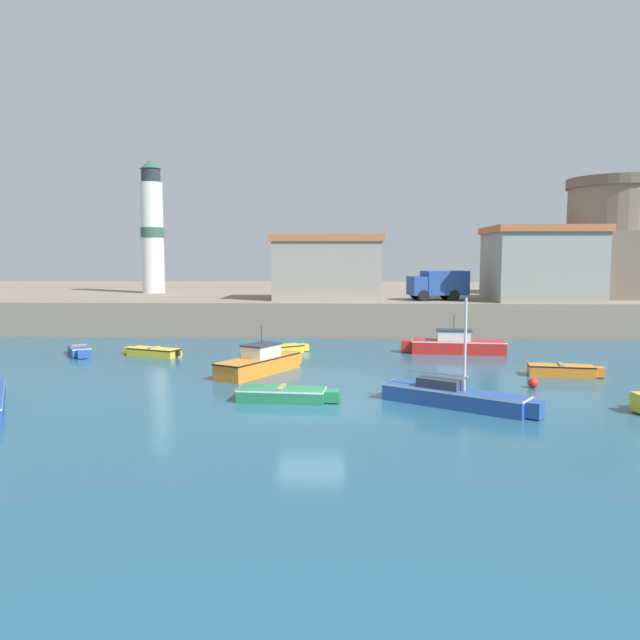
% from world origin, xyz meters
% --- Properties ---
extents(ground_plane, '(200.00, 200.00, 0.00)m').
position_xyz_m(ground_plane, '(0.00, 0.00, 0.00)').
color(ground_plane, '#235670').
extents(quay_seawall, '(120.00, 40.00, 2.47)m').
position_xyz_m(quay_seawall, '(0.00, 40.14, 1.24)').
color(quay_seawall, gray).
rests_on(quay_seawall, ground).
extents(dinghy_yellow_1, '(3.71, 2.20, 0.54)m').
position_xyz_m(dinghy_yellow_1, '(-9.82, 12.04, 0.25)').
color(dinghy_yellow_1, yellow).
rests_on(dinghy_yellow_1, ground).
extents(motorboat_orange_2, '(3.85, 5.61, 2.36)m').
position_xyz_m(motorboat_orange_2, '(-2.85, 6.85, 0.54)').
color(motorboat_orange_2, orange).
rests_on(motorboat_orange_2, ground).
extents(motorboat_red_3, '(6.19, 2.02, 2.32)m').
position_xyz_m(motorboat_red_3, '(7.89, 13.64, 0.53)').
color(motorboat_red_3, red).
rests_on(motorboat_red_3, ground).
extents(dinghy_blue_4, '(2.23, 3.12, 0.61)m').
position_xyz_m(dinghy_blue_4, '(-14.18, 12.15, 0.29)').
color(dinghy_blue_4, '#284C9E').
rests_on(dinghy_blue_4, ground).
extents(dinghy_green_6, '(4.13, 1.63, 0.59)m').
position_xyz_m(dinghy_green_6, '(-1.10, 0.99, 0.28)').
color(dinghy_green_6, '#237A4C').
rests_on(dinghy_green_6, ground).
extents(sailboat_blue_7, '(5.63, 4.19, 4.19)m').
position_xyz_m(sailboat_blue_7, '(5.48, 0.22, 0.42)').
color(sailboat_blue_7, '#284C9E').
rests_on(sailboat_blue_7, ground).
extents(dinghy_yellow_8, '(3.79, 3.08, 0.55)m').
position_xyz_m(dinghy_yellow_8, '(-2.77, 13.10, 0.26)').
color(dinghy_yellow_8, yellow).
rests_on(dinghy_yellow_8, ground).
extents(dinghy_orange_9, '(3.54, 1.49, 0.62)m').
position_xyz_m(dinghy_orange_9, '(11.77, 6.59, 0.30)').
color(dinghy_orange_9, orange).
rests_on(dinghy_orange_9, ground).
extents(mooring_buoy, '(0.45, 0.45, 0.45)m').
position_xyz_m(mooring_buoy, '(9.51, 3.82, 0.22)').
color(mooring_buoy, red).
rests_on(mooring_buoy, ground).
extents(fortress, '(11.96, 11.96, 9.71)m').
position_xyz_m(fortress, '(24.00, 30.00, 6.10)').
color(fortress, '#685E4F').
rests_on(fortress, quay_seawall).
extents(lighthouse, '(2.06, 2.06, 11.88)m').
position_xyz_m(lighthouse, '(-16.00, 32.72, 8.22)').
color(lighthouse, silver).
rests_on(lighthouse, quay_seawall).
extents(harbor_shed_near_wharf, '(8.47, 5.29, 4.89)m').
position_xyz_m(harbor_shed_near_wharf, '(0.00, 24.65, 4.94)').
color(harbor_shed_near_wharf, gray).
rests_on(harbor_shed_near_wharf, quay_seawall).
extents(harbor_shed_mid_row, '(7.87, 7.21, 5.50)m').
position_xyz_m(harbor_shed_mid_row, '(16.00, 24.10, 5.25)').
color(harbor_shed_mid_row, gray).
rests_on(harbor_shed_mid_row, quay_seawall).
extents(truck_on_quay, '(4.62, 2.86, 2.20)m').
position_xyz_m(truck_on_quay, '(8.39, 24.01, 3.69)').
color(truck_on_quay, '#234793').
rests_on(truck_on_quay, quay_seawall).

